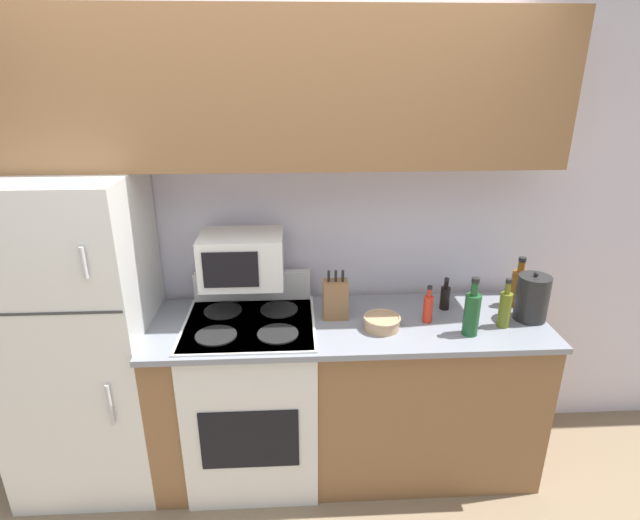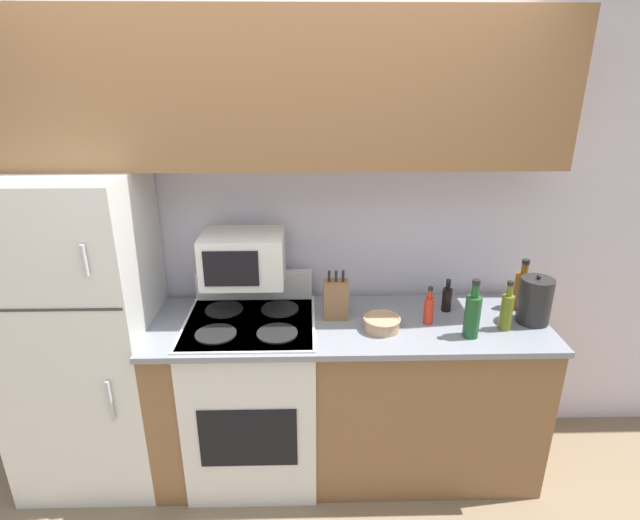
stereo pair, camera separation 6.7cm
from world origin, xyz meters
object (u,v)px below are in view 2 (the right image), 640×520
(bottle_soy_sauce, at_px, (447,298))
(bowl, at_px, (382,323))
(bottle_wine_green, at_px, (472,314))
(bottle_whiskey, at_px, (522,289))
(refrigerator, at_px, (84,335))
(stove, at_px, (254,395))
(microwave, at_px, (243,258))
(knife_block, at_px, (336,299))
(bottle_hot_sauce, at_px, (429,309))
(bottle_olive_oil, at_px, (507,311))
(kettle, at_px, (535,301))

(bottle_soy_sauce, bearing_deg, bowl, -152.10)
(bottle_wine_green, bearing_deg, bottle_soy_sauce, 99.32)
(bottle_soy_sauce, xyz_separation_m, bottle_whiskey, (0.41, 0.02, 0.04))
(bottle_wine_green, xyz_separation_m, bottle_soy_sauce, (-0.05, 0.28, -0.05))
(refrigerator, height_order, bottle_wine_green, refrigerator)
(stove, xyz_separation_m, microwave, (-0.03, 0.14, 0.75))
(bottle_soy_sauce, distance_m, bottle_whiskey, 0.41)
(microwave, xyz_separation_m, bottle_wine_green, (1.12, -0.30, -0.19))
(knife_block, distance_m, bottle_whiskey, 1.01)
(knife_block, bearing_deg, bottle_wine_green, -17.87)
(knife_block, bearing_deg, refrigerator, -179.32)
(microwave, bearing_deg, bottle_hot_sauce, -9.62)
(bottle_olive_oil, height_order, kettle, kettle)
(bottle_soy_sauce, relative_size, kettle, 0.68)
(bowl, distance_m, kettle, 0.79)
(bottle_whiskey, distance_m, kettle, 0.16)
(bottle_wine_green, height_order, bottle_hot_sauce, bottle_wine_green)
(microwave, distance_m, bottle_olive_oil, 1.35)
(stove, bearing_deg, bowl, -7.10)
(stove, relative_size, bottle_olive_oil, 4.21)
(bowl, relative_size, bottle_olive_oil, 0.72)
(stove, distance_m, bottle_whiskey, 1.56)
(bottle_hot_sauce, bearing_deg, bottle_wine_green, -38.22)
(bottle_wine_green, distance_m, kettle, 0.39)
(bottle_hot_sauce, distance_m, bottle_olive_oil, 0.38)
(stove, relative_size, bottle_hot_sauce, 5.47)
(refrigerator, distance_m, bottle_soy_sauce, 1.92)
(refrigerator, height_order, bottle_hot_sauce, refrigerator)
(bowl, bearing_deg, refrigerator, 175.74)
(kettle, bearing_deg, bowl, -175.57)
(bottle_soy_sauce, xyz_separation_m, kettle, (0.41, -0.14, 0.05))
(bowl, xyz_separation_m, bottle_hot_sauce, (0.25, 0.06, 0.04))
(bottle_soy_sauce, bearing_deg, bottle_whiskey, 3.43)
(bottle_whiskey, xyz_separation_m, bottle_olive_oil, (-0.17, -0.23, -0.01))
(knife_block, bearing_deg, microwave, 169.24)
(stove, bearing_deg, kettle, -0.88)
(bowl, xyz_separation_m, kettle, (0.79, 0.06, 0.08))
(bottle_hot_sauce, xyz_separation_m, kettle, (0.54, 0.00, 0.04))
(knife_block, xyz_separation_m, bottle_hot_sauce, (0.47, -0.07, -0.03))
(refrigerator, bearing_deg, microwave, 7.24)
(stove, bearing_deg, refrigerator, 177.94)
(refrigerator, relative_size, bottle_soy_sauce, 9.44)
(bottle_olive_oil, relative_size, kettle, 0.99)
(stove, xyz_separation_m, bowl, (0.67, -0.08, 0.48))
(bottle_wine_green, distance_m, bottle_soy_sauce, 0.29)
(bowl, height_order, bottle_wine_green, bottle_wine_green)
(bottle_soy_sauce, distance_m, bottle_olive_oil, 0.32)
(microwave, bearing_deg, bottle_wine_green, -14.91)
(refrigerator, distance_m, kettle, 2.33)
(refrigerator, height_order, stove, refrigerator)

